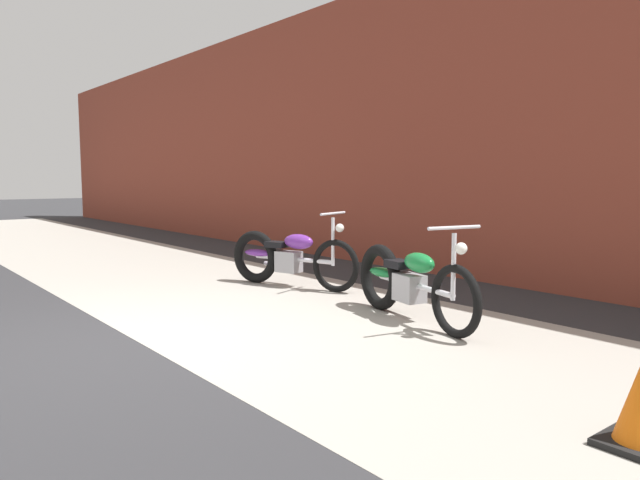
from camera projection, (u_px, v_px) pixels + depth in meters
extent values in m
plane|color=#2D2D30|center=(142.00, 344.00, 5.18)|extent=(80.00, 80.00, 0.00)
cube|color=#9E998E|center=(301.00, 315.00, 6.26)|extent=(36.00, 3.50, 0.01)
cube|color=brown|center=(499.00, 119.00, 8.17)|extent=(36.00, 0.50, 4.56)
torus|color=black|center=(336.00, 266.00, 7.51)|extent=(0.67, 0.30, 0.68)
torus|color=black|center=(255.00, 257.00, 8.19)|extent=(0.73, 0.36, 0.73)
cylinder|color=silver|center=(294.00, 259.00, 7.85)|extent=(1.18, 0.46, 0.06)
cube|color=#99999E|center=(289.00, 262.00, 7.89)|extent=(0.37, 0.31, 0.28)
ellipsoid|color=#6B2D93|center=(299.00, 242.00, 7.78)|extent=(0.48, 0.32, 0.20)
ellipsoid|color=#6B2D93|center=(258.00, 253.00, 8.16)|extent=(0.47, 0.32, 0.10)
cube|color=black|center=(277.00, 244.00, 7.97)|extent=(0.33, 0.28, 0.08)
cylinder|color=silver|center=(333.00, 242.00, 7.50)|extent=(0.06, 0.06, 0.62)
cylinder|color=silver|center=(333.00, 213.00, 7.46)|extent=(0.22, 0.56, 0.03)
sphere|color=white|center=(340.00, 228.00, 7.42)|extent=(0.11, 0.11, 0.11)
cylinder|color=silver|center=(281.00, 265.00, 8.15)|extent=(0.54, 0.24, 0.06)
torus|color=black|center=(456.00, 301.00, 5.35)|extent=(0.68, 0.23, 0.68)
torus|color=black|center=(380.00, 277.00, 6.51)|extent=(0.74, 0.29, 0.73)
cylinder|color=silver|center=(414.00, 285.00, 5.93)|extent=(1.22, 0.32, 0.06)
cube|color=#99999E|center=(409.00, 288.00, 6.01)|extent=(0.36, 0.28, 0.28)
ellipsoid|color=#197A38|center=(419.00, 263.00, 5.83)|extent=(0.47, 0.28, 0.20)
ellipsoid|color=#197A38|center=(382.00, 272.00, 6.46)|extent=(0.47, 0.27, 0.10)
cube|color=black|center=(399.00, 264.00, 6.16)|extent=(0.32, 0.26, 0.08)
cylinder|color=silver|center=(454.00, 267.00, 5.36)|extent=(0.05, 0.05, 0.62)
cylinder|color=silver|center=(454.00, 228.00, 5.32)|extent=(0.16, 0.57, 0.03)
sphere|color=white|center=(461.00, 248.00, 5.25)|extent=(0.11, 0.11, 0.11)
cylinder|color=silver|center=(408.00, 290.00, 6.29)|extent=(0.55, 0.18, 0.06)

